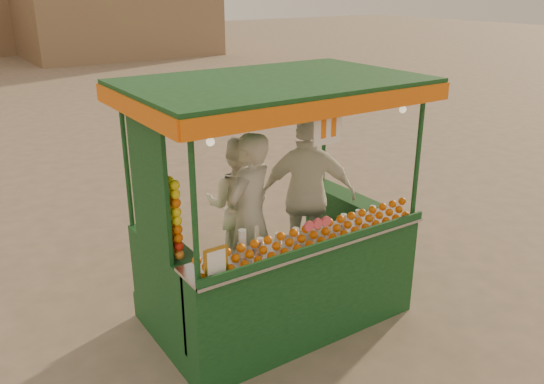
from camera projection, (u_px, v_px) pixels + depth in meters
ground at (248, 313)px, 6.22m from camera, size 90.00×90.00×0.00m
building_right at (116, 3)px, 27.64m from camera, size 9.00×6.00×5.00m
juice_cart at (275, 251)px, 5.80m from camera, size 2.87×1.86×2.61m
vendor_left at (250, 217)px, 5.76m from camera, size 0.77×0.66×1.79m
vendor_middle at (238, 206)px, 6.28m from camera, size 0.99×0.98×1.61m
vendor_right at (308, 196)px, 6.25m from camera, size 1.15×0.96×1.84m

